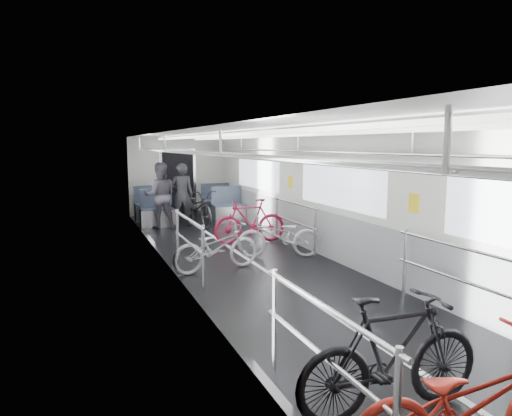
{
  "coord_description": "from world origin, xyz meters",
  "views": [
    {
      "loc": [
        -3.01,
        -7.15,
        2.18
      ],
      "look_at": [
        0.0,
        0.39,
        1.05
      ],
      "focal_mm": 32.0,
      "sensor_mm": 36.0,
      "label": 1
    }
  ],
  "objects_px": {
    "person_seated": "(160,196)",
    "bike_right_mid": "(279,236)",
    "person_standing": "(182,195)",
    "bike_left_mid": "(392,355)",
    "bike_left_far": "(216,247)",
    "bike_left_near": "(470,404)",
    "bike_aisle": "(198,207)",
    "bike_right_far": "(250,221)"
  },
  "relations": [
    {
      "from": "bike_left_mid",
      "to": "bike_left_far",
      "type": "height_order",
      "value": "bike_left_mid"
    },
    {
      "from": "bike_left_near",
      "to": "bike_right_mid",
      "type": "relative_size",
      "value": 1.08
    },
    {
      "from": "bike_right_mid",
      "to": "bike_aisle",
      "type": "bearing_deg",
      "value": -155.15
    },
    {
      "from": "person_seated",
      "to": "bike_left_far",
      "type": "bearing_deg",
      "value": 100.43
    },
    {
      "from": "bike_right_mid",
      "to": "bike_right_far",
      "type": "bearing_deg",
      "value": -160.58
    },
    {
      "from": "person_standing",
      "to": "bike_aisle",
      "type": "bearing_deg",
      "value": -172.88
    },
    {
      "from": "bike_right_mid",
      "to": "bike_right_far",
      "type": "xyz_separation_m",
      "value": [
        -0.06,
        1.43,
        0.07
      ]
    },
    {
      "from": "person_standing",
      "to": "bike_left_far",
      "type": "bearing_deg",
      "value": 91.94
    },
    {
      "from": "bike_left_mid",
      "to": "bike_right_far",
      "type": "xyz_separation_m",
      "value": [
        1.27,
        6.49,
        -0.01
      ]
    },
    {
      "from": "bike_left_mid",
      "to": "person_seated",
      "type": "distance_m",
      "value": 9.07
    },
    {
      "from": "bike_left_mid",
      "to": "bike_right_mid",
      "type": "xyz_separation_m",
      "value": [
        1.33,
        5.07,
        -0.08
      ]
    },
    {
      "from": "bike_right_far",
      "to": "bike_aisle",
      "type": "relative_size",
      "value": 0.88
    },
    {
      "from": "bike_aisle",
      "to": "person_seated",
      "type": "xyz_separation_m",
      "value": [
        -1.01,
        -0.08,
        0.37
      ]
    },
    {
      "from": "bike_right_mid",
      "to": "bike_right_far",
      "type": "relative_size",
      "value": 0.99
    },
    {
      "from": "person_seated",
      "to": "bike_right_mid",
      "type": "bearing_deg",
      "value": 119.74
    },
    {
      "from": "bike_left_near",
      "to": "person_standing",
      "type": "xyz_separation_m",
      "value": [
        0.26,
        9.85,
        0.39
      ]
    },
    {
      "from": "bike_left_mid",
      "to": "person_standing",
      "type": "distance_m",
      "value": 9.15
    },
    {
      "from": "bike_aisle",
      "to": "bike_left_near",
      "type": "bearing_deg",
      "value": -102.04
    },
    {
      "from": "bike_left_far",
      "to": "bike_left_near",
      "type": "bearing_deg",
      "value": 172.56
    },
    {
      "from": "bike_left_far",
      "to": "bike_right_far",
      "type": "height_order",
      "value": "bike_right_far"
    },
    {
      "from": "bike_left_near",
      "to": "person_seated",
      "type": "relative_size",
      "value": 1.02
    },
    {
      "from": "bike_left_near",
      "to": "bike_left_far",
      "type": "bearing_deg",
      "value": 10.03
    },
    {
      "from": "bike_right_far",
      "to": "person_standing",
      "type": "bearing_deg",
      "value": -157.92
    },
    {
      "from": "bike_right_mid",
      "to": "bike_left_mid",
      "type": "bearing_deg",
      "value": 2.14
    },
    {
      "from": "bike_aisle",
      "to": "person_standing",
      "type": "xyz_separation_m",
      "value": [
        -0.43,
        0.0,
        0.36
      ]
    },
    {
      "from": "bike_left_mid",
      "to": "bike_right_mid",
      "type": "distance_m",
      "value": 5.24
    },
    {
      "from": "bike_left_near",
      "to": "bike_left_far",
      "type": "xyz_separation_m",
      "value": [
        -0.15,
        5.34,
        -0.04
      ]
    },
    {
      "from": "bike_left_mid",
      "to": "bike_right_mid",
      "type": "height_order",
      "value": "bike_left_mid"
    },
    {
      "from": "person_standing",
      "to": "person_seated",
      "type": "relative_size",
      "value": 0.98
    },
    {
      "from": "bike_right_far",
      "to": "bike_aisle",
      "type": "xyz_separation_m",
      "value": [
        -0.51,
        2.64,
        -0.0
      ]
    },
    {
      "from": "bike_left_mid",
      "to": "person_seated",
      "type": "xyz_separation_m",
      "value": [
        -0.25,
        9.06,
        0.35
      ]
    },
    {
      "from": "bike_left_far",
      "to": "bike_right_far",
      "type": "relative_size",
      "value": 0.97
    },
    {
      "from": "bike_right_far",
      "to": "person_seated",
      "type": "bearing_deg",
      "value": -146.71
    },
    {
      "from": "bike_left_far",
      "to": "person_seated",
      "type": "bearing_deg",
      "value": -6.74
    },
    {
      "from": "bike_left_far",
      "to": "person_seated",
      "type": "relative_size",
      "value": 0.92
    },
    {
      "from": "bike_right_mid",
      "to": "person_seated",
      "type": "xyz_separation_m",
      "value": [
        -1.58,
        3.99,
        0.44
      ]
    },
    {
      "from": "bike_right_mid",
      "to": "person_seated",
      "type": "height_order",
      "value": "person_seated"
    },
    {
      "from": "bike_right_far",
      "to": "bike_left_mid",
      "type": "bearing_deg",
      "value": -8.42
    },
    {
      "from": "bike_right_far",
      "to": "bike_aisle",
      "type": "bearing_deg",
      "value": -166.51
    },
    {
      "from": "bike_right_mid",
      "to": "person_standing",
      "type": "relative_size",
      "value": 0.96
    },
    {
      "from": "bike_right_far",
      "to": "person_standing",
      "type": "xyz_separation_m",
      "value": [
        -0.93,
        2.64,
        0.35
      ]
    },
    {
      "from": "bike_left_mid",
      "to": "bike_left_far",
      "type": "distance_m",
      "value": 4.63
    }
  ]
}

